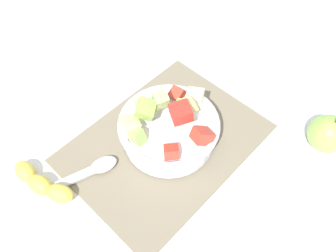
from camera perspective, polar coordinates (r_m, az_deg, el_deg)
ground_plane at (r=0.76m, az=-0.49°, el=-2.84°), size 2.40×2.40×0.00m
placemat at (r=0.75m, az=-0.49°, el=-2.71°), size 0.41×0.31×0.01m
salad_bowl at (r=0.73m, az=-0.01°, el=-0.21°), size 0.21×0.21×0.12m
serving_spoon at (r=0.73m, az=-13.07°, el=-7.36°), size 0.19×0.08×0.01m
whole_apple at (r=0.79m, az=24.80°, el=-1.16°), size 0.08×0.08×0.09m
banana_whole at (r=0.73m, az=-20.09°, el=-8.82°), size 0.07×0.15×0.04m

